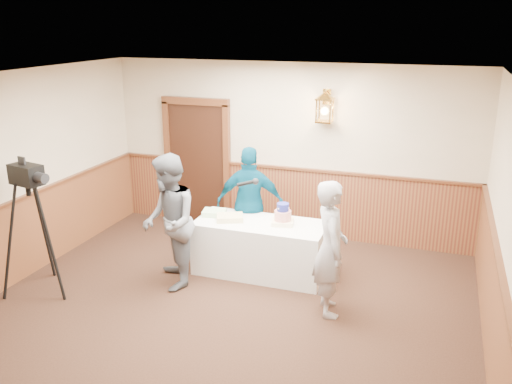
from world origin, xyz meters
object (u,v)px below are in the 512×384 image
sheet_cake_green (214,213)px  interviewer (169,222)px  display_table (261,247)px  tv_camera_rig (35,236)px  baker (330,248)px  assistant_p (250,203)px  sheet_cake_yellow (230,218)px  tiered_cake (283,216)px

sheet_cake_green → interviewer: 0.87m
display_table → tv_camera_rig: (-2.55, -1.48, 0.40)m
display_table → baker: baker is taller
display_table → assistant_p: assistant_p is taller
sheet_cake_yellow → interviewer: 0.91m
sheet_cake_green → tv_camera_rig: (-1.83, -1.54, -0.01)m
display_table → interviewer: interviewer is taller
sheet_cake_green → baker: 2.01m
display_table → interviewer: (-1.01, -0.75, 0.52)m
display_table → sheet_cake_yellow: 0.60m
sheet_cake_yellow → interviewer: size_ratio=0.20×
display_table → sheet_cake_green: (-0.72, 0.06, 0.41)m
sheet_cake_yellow → baker: 1.71m
sheet_cake_green → tiered_cake: bearing=-0.7°
interviewer → assistant_p: size_ratio=1.06×
sheet_cake_green → assistant_p: 0.57m
tiered_cake → assistant_p: (-0.62, 0.41, -0.02)m
sheet_cake_yellow → interviewer: (-0.57, -0.70, 0.11)m
display_table → assistant_p: 0.73m
sheet_cake_yellow → assistant_p: 0.53m
sheet_cake_green → tv_camera_rig: bearing=-139.9°
sheet_cake_green → interviewer: bearing=-109.5°
tiered_cake → tv_camera_rig: bearing=-151.8°
sheet_cake_yellow → display_table: bearing=7.4°
display_table → tiered_cake: bearing=8.4°
interviewer → assistant_p: 1.39m
sheet_cake_green → interviewer: size_ratio=0.18×
display_table → assistant_p: bearing=124.8°
interviewer → baker: 2.13m
display_table → interviewer: 1.36m
display_table → assistant_p: (-0.31, 0.45, 0.47)m
sheet_cake_yellow → tv_camera_rig: (-2.11, -1.43, -0.01)m
tiered_cake → sheet_cake_green: (-1.02, 0.01, -0.08)m
tiered_cake → sheet_cake_yellow: tiered_cake is taller
sheet_cake_green → baker: size_ratio=0.19×
interviewer → tv_camera_rig: bearing=-96.5°
baker → assistant_p: assistant_p is taller
interviewer → tv_camera_rig: (-1.54, -0.73, -0.13)m
tiered_cake → tv_camera_rig: tv_camera_rig is taller
display_table → assistant_p: size_ratio=1.07×
display_table → interviewer: size_ratio=1.00×
tiered_cake → sheet_cake_green: size_ratio=1.06×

